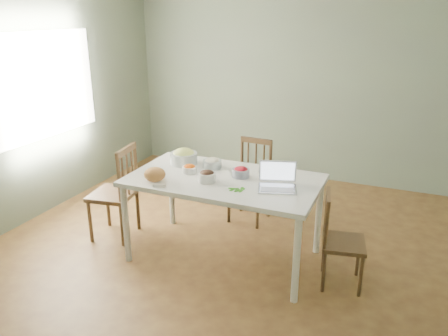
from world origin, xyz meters
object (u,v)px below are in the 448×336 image
at_px(chair_far, 249,182).
at_px(bowl_squash, 184,156).
at_px(bread_boule, 155,174).
at_px(dining_table, 224,218).
at_px(chair_right, 344,241).
at_px(laptop, 278,178).
at_px(chair_left, 113,192).

distance_m(chair_far, bowl_squash, 0.92).
xyz_separation_m(chair_far, bread_boule, (-0.50, -1.19, 0.43)).
xyz_separation_m(dining_table, bowl_squash, (-0.54, 0.21, 0.50)).
distance_m(dining_table, chair_right, 1.14).
height_order(bowl_squash, laptop, laptop).
bearing_deg(chair_left, chair_far, 118.88).
height_order(chair_right, bowl_squash, bowl_squash).
xyz_separation_m(chair_right, bowl_squash, (-1.68, 0.23, 0.48)).
bearing_deg(bread_boule, chair_left, 159.74).
xyz_separation_m(dining_table, bread_boule, (-0.55, -0.32, 0.48)).
xyz_separation_m(chair_far, laptop, (0.60, -0.95, 0.48)).
relative_size(dining_table, chair_right, 2.07).
bearing_deg(chair_far, bread_boule, -108.93).
relative_size(chair_far, laptop, 2.83).
height_order(chair_far, bowl_squash, bowl_squash).
distance_m(chair_far, bread_boule, 1.36).
height_order(bread_boule, bowl_squash, bowl_squash).
relative_size(chair_right, bowl_squash, 3.12).
relative_size(chair_left, laptop, 3.05).
bearing_deg(bread_boule, chair_right, 9.97).
distance_m(bread_boule, bowl_squash, 0.53).
height_order(chair_left, bowl_squash, chair_left).
relative_size(bread_boule, bowl_squash, 0.72).
bearing_deg(bowl_squash, bread_boule, -91.96).
height_order(chair_left, bread_boule, chair_left).
bearing_deg(chair_left, bread_boule, 60.74).
xyz_separation_m(chair_left, chair_right, (2.39, 0.04, -0.08)).
height_order(dining_table, chair_far, chair_far).
xyz_separation_m(chair_far, bowl_squash, (-0.48, -0.66, 0.44)).
relative_size(dining_table, bread_boule, 8.94).
distance_m(dining_table, bread_boule, 0.80).
distance_m(dining_table, laptop, 0.76).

